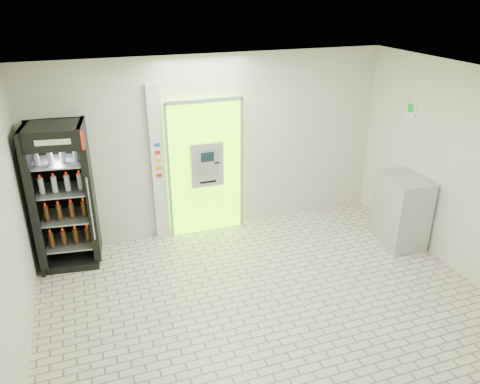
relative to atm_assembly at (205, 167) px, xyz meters
name	(u,v)px	position (x,y,z in m)	size (l,w,h in m)	color
ground	(270,307)	(0.20, -2.41, -1.17)	(6.00, 6.00, 0.00)	#BEB09E
room_shell	(274,181)	(0.20, -2.41, 0.67)	(6.00, 6.00, 6.00)	beige
atm_assembly	(205,167)	(0.00, 0.00, 0.00)	(1.30, 0.24, 2.33)	#79FF00
pillar	(158,164)	(-0.78, 0.04, 0.13)	(0.22, 0.11, 2.60)	silver
beverage_cooler	(64,199)	(-2.26, -0.28, -0.12)	(0.91, 0.85, 2.19)	black
steel_cabinet	(401,210)	(2.90, -1.49, -0.59)	(0.68, 0.93, 1.16)	#AAADB2
exit_sign	(411,110)	(3.19, -1.01, 0.95)	(0.02, 0.22, 0.26)	white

